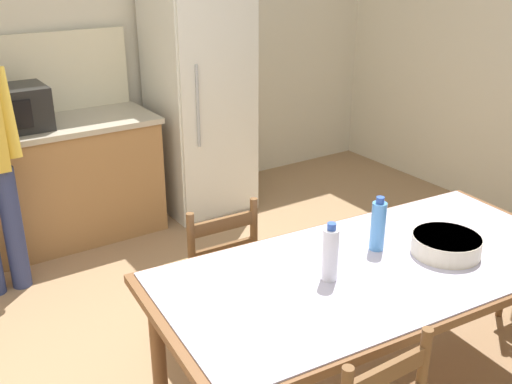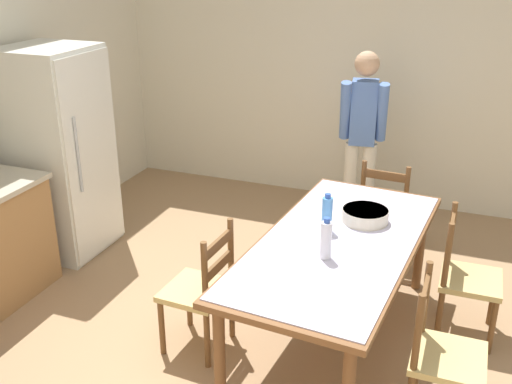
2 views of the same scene
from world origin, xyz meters
TOP-DOWN VIEW (x-y plane):
  - ground_plane at (0.00, 0.00)m, footprint 8.32×8.32m
  - wall_right at (3.26, 0.00)m, footprint 0.12×5.20m
  - refrigerator at (1.14, 2.19)m, footprint 0.71×0.73m
  - dining_table at (0.64, -0.39)m, footprint 2.13×1.13m
  - bottle_near_centre at (0.39, -0.36)m, footprint 0.07×0.07m
  - bottle_off_centre at (0.75, -0.27)m, footprint 0.07×0.07m
  - serving_bowl at (1.00, -0.49)m, footprint 0.32×0.32m
  - chair_side_far_left at (0.25, 0.42)m, footprint 0.44×0.42m
  - chair_side_near_right at (1.04, -1.19)m, footprint 0.42×0.40m
  - chair_head_end at (1.96, -0.50)m, footprint 0.43×0.44m
  - chair_side_near_left at (0.11, -1.12)m, footprint 0.42×0.40m
  - person_by_table at (2.51, -0.15)m, footprint 0.33×0.45m

SIDE VIEW (x-z plane):
  - ground_plane at x=0.00m, z-range 0.00..0.00m
  - chair_side_far_left at x=0.25m, z-range -0.01..0.90m
  - chair_side_near_right at x=1.04m, z-range -0.01..0.90m
  - chair_head_end at x=1.96m, z-range -0.01..0.90m
  - chair_side_near_left at x=0.11m, z-range -0.01..0.90m
  - dining_table at x=0.64m, z-range 0.31..1.08m
  - serving_bowl at x=1.00m, z-range 0.77..0.86m
  - bottle_near_centre at x=0.39m, z-range 0.76..1.03m
  - bottle_off_centre at x=0.75m, z-range 0.76..1.03m
  - refrigerator at x=1.14m, z-range 0.00..1.79m
  - person_by_table at x=2.51m, z-range 0.10..1.79m
  - wall_right at x=3.26m, z-range 0.00..2.90m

